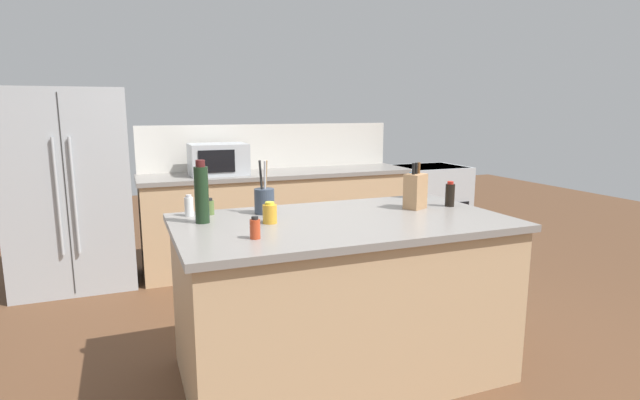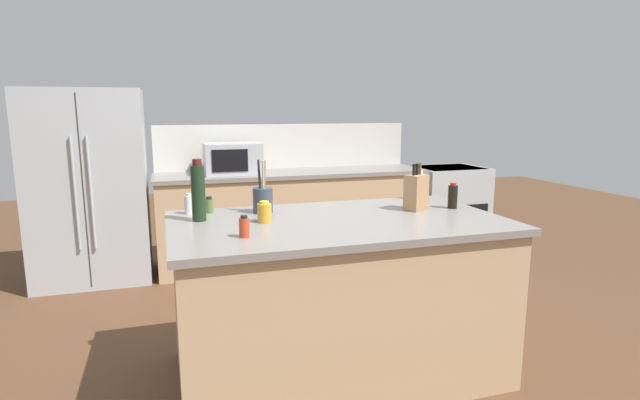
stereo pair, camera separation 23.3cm
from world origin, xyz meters
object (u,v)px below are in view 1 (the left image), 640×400
object	(u,v)px
range_oven	(428,206)
spice_jar_oregano	(210,207)
soy_sauce_bottle	(450,195)
spice_jar_paprika	(255,228)
dish_soap_bottle	(414,184)
wine_bottle	(202,194)
honey_jar	(270,213)
knife_block	(415,191)
utensil_crock	(264,200)
refrigerator	(70,190)
salt_shaker	(189,206)
microwave	(218,159)

from	to	relation	value
range_oven	spice_jar_oregano	distance (m)	3.33
range_oven	soy_sauce_bottle	world-z (taller)	soy_sauce_bottle
spice_jar_paprika	dish_soap_bottle	world-z (taller)	dish_soap_bottle
spice_jar_paprika	spice_jar_oregano	world-z (taller)	spice_jar_paprika
soy_sauce_bottle	wine_bottle	xyz separation A→B (m)	(-1.55, 0.11, 0.09)
spice_jar_paprika	honey_jar	bearing A→B (deg)	61.58
knife_block	utensil_crock	size ratio (longest dim) A/B	0.91
refrigerator	range_oven	distance (m)	3.68
wine_bottle	spice_jar_oregano	size ratio (longest dim) A/B	3.50
refrigerator	soy_sauce_bottle	xyz separation A→B (m)	(2.38, -2.16, 0.15)
soy_sauce_bottle	dish_soap_bottle	bearing A→B (deg)	97.86
spice_jar_paprika	spice_jar_oregano	size ratio (longest dim) A/B	1.10
soy_sauce_bottle	salt_shaker	xyz separation A→B (m)	(-1.60, 0.32, -0.02)
salt_shaker	wine_bottle	xyz separation A→B (m)	(0.05, -0.21, 0.11)
spice_jar_paprika	dish_soap_bottle	xyz separation A→B (m)	(1.32, 0.68, 0.04)
microwave	spice_jar_oregano	size ratio (longest dim) A/B	5.35
refrigerator	spice_jar_oregano	world-z (taller)	refrigerator
utensil_crock	wine_bottle	distance (m)	0.41
microwave	salt_shaker	size ratio (longest dim) A/B	4.25
honey_jar	dish_soap_bottle	size ratio (longest dim) A/B	0.59
utensil_crock	salt_shaker	xyz separation A→B (m)	(-0.43, 0.09, -0.02)
range_oven	salt_shaker	xyz separation A→B (m)	(-2.88, -1.79, 0.53)
utensil_crock	wine_bottle	xyz separation A→B (m)	(-0.39, -0.12, 0.08)
knife_block	honey_jar	xyz separation A→B (m)	(-0.96, -0.05, -0.06)
utensil_crock	honey_jar	xyz separation A→B (m)	(-0.04, -0.26, -0.03)
salt_shaker	honey_jar	world-z (taller)	salt_shaker
honey_jar	spice_jar_paprika	bearing A→B (deg)	-118.42
range_oven	dish_soap_bottle	bearing A→B (deg)	-127.00
spice_jar_oregano	dish_soap_bottle	distance (m)	1.43
range_oven	honey_jar	size ratio (longest dim) A/B	7.72
refrigerator	range_oven	size ratio (longest dim) A/B	1.88
refrigerator	dish_soap_bottle	size ratio (longest dim) A/B	8.57
wine_bottle	honey_jar	xyz separation A→B (m)	(0.34, -0.15, -0.11)
honey_jar	microwave	bearing A→B (deg)	86.98
soy_sauce_bottle	dish_soap_bottle	world-z (taller)	dish_soap_bottle
range_oven	honey_jar	world-z (taller)	honey_jar
refrigerator	utensil_crock	size ratio (longest dim) A/B	5.41
spice_jar_paprika	honey_jar	distance (m)	0.33
soy_sauce_bottle	honey_jar	size ratio (longest dim) A/B	1.36
microwave	knife_block	distance (m)	2.26
refrigerator	knife_block	bearing A→B (deg)	-45.13
wine_bottle	spice_jar_oregano	xyz separation A→B (m)	(0.07, 0.20, -0.12)
range_oven	wine_bottle	world-z (taller)	wine_bottle
utensil_crock	spice_jar_paprika	size ratio (longest dim) A/B	2.91
utensil_crock	knife_block	bearing A→B (deg)	-12.78
utensil_crock	wine_bottle	world-z (taller)	wine_bottle
range_oven	salt_shaker	distance (m)	3.43
range_oven	soy_sauce_bottle	size ratio (longest dim) A/B	5.67
soy_sauce_bottle	spice_jar_oregano	bearing A→B (deg)	168.01
refrigerator	salt_shaker	world-z (taller)	refrigerator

